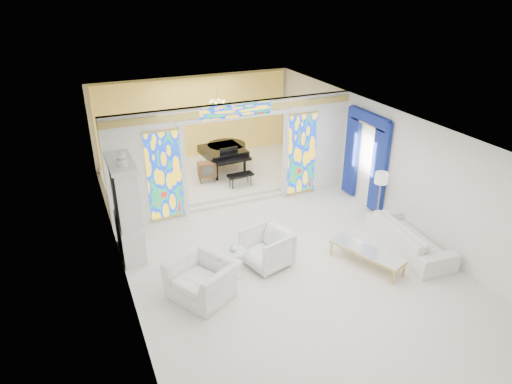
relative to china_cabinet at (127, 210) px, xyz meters
name	(u,v)px	position (x,y,z in m)	size (l,w,h in m)	color
floor	(265,237)	(3.22, -0.60, -1.17)	(12.00, 12.00, 0.00)	white
ceiling	(266,123)	(3.22, -0.60, 1.83)	(7.00, 12.00, 0.02)	white
wall_back	(195,119)	(3.22, 5.40, 0.33)	(7.00, 0.02, 3.00)	silver
wall_front	(454,356)	(3.22, -6.60, 0.33)	(7.00, 0.02, 3.00)	silver
wall_left	(116,210)	(-0.28, -0.60, 0.33)	(0.02, 12.00, 3.00)	silver
wall_right	(384,162)	(6.72, -0.60, 0.33)	(0.02, 12.00, 3.00)	silver
partition_wall	(235,151)	(3.22, 1.40, 0.48)	(7.00, 0.22, 3.00)	silver
stained_glass_left	(164,176)	(1.19, 1.29, 0.13)	(0.90, 0.04, 2.40)	gold
stained_glass_right	(302,154)	(5.25, 1.29, 0.13)	(0.90, 0.04, 2.40)	gold
stained_glass_transom	(236,111)	(3.22, 1.29, 1.65)	(2.00, 0.04, 0.34)	gold
alcove_platform	(213,176)	(3.22, 3.50, -1.08)	(6.80, 3.80, 0.18)	white
gold_curtain_back	(195,120)	(3.22, 5.28, 0.33)	(6.70, 0.10, 2.90)	#FBDA57
chandelier	(217,102)	(3.42, 3.40, 1.38)	(0.48, 0.48, 0.30)	gold
blue_drapes	(366,152)	(6.62, 0.10, 0.41)	(0.14, 1.85, 2.65)	navy
china_cabinet	(127,210)	(0.00, 0.00, 0.00)	(0.56, 1.46, 2.72)	silver
armchair_left	(202,279)	(1.08, -2.21, -0.76)	(1.26, 1.10, 0.82)	white
armchair_right	(267,248)	(2.76, -1.72, -0.73)	(0.94, 0.96, 0.88)	white
sofa	(410,237)	(6.17, -2.50, -0.82)	(2.41, 0.94, 0.70)	white
side_table	(234,259)	(1.91, -1.83, -0.73)	(0.69, 0.69, 0.66)	silver
vase	(233,247)	(1.91, -1.83, -0.41)	(0.17, 0.17, 0.18)	white
coffee_table	(367,252)	(4.85, -2.63, -0.81)	(1.16, 1.83, 0.39)	silver
floor_lamp	(381,180)	(6.31, -1.06, 0.06)	(0.38, 0.38, 1.44)	gold
grand_piano	(225,151)	(3.70, 3.64, -0.33)	(1.60, 2.49, 0.97)	black
tv_console	(207,170)	(2.83, 2.91, -0.58)	(0.60, 0.45, 0.64)	brown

